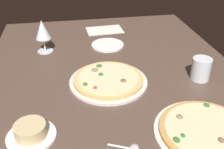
# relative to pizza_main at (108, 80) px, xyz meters

# --- Properties ---
(dining_table) EXTENTS (1.50, 1.10, 0.04)m
(dining_table) POSITION_rel_pizza_main_xyz_m (0.02, -0.03, -0.03)
(dining_table) COLOR brown
(dining_table) RESTS_ON ground
(pizza_main) EXTENTS (0.32, 0.32, 0.03)m
(pizza_main) POSITION_rel_pizza_main_xyz_m (0.00, 0.00, 0.00)
(pizza_main) COLOR silver
(pizza_main) RESTS_ON dining_table
(pizza_side) EXTENTS (0.33, 0.33, 0.03)m
(pizza_side) POSITION_rel_pizza_main_xyz_m (-0.35, -0.25, 0.00)
(pizza_side) COLOR silver
(pizza_side) RESTS_ON dining_table
(ramekin_on_saucer) EXTENTS (0.15, 0.15, 0.05)m
(ramekin_on_saucer) POSITION_rel_pizza_main_xyz_m (-0.26, 0.28, 0.01)
(ramekin_on_saucer) COLOR white
(ramekin_on_saucer) RESTS_ON dining_table
(wine_glass_far) EXTENTS (0.08, 0.08, 0.16)m
(wine_glass_far) POSITION_rel_pizza_main_xyz_m (0.34, 0.26, 0.10)
(wine_glass_far) COLOR silver
(wine_glass_far) RESTS_ON dining_table
(water_glass) EXTENTS (0.08, 0.08, 0.09)m
(water_glass) POSITION_rel_pizza_main_xyz_m (-0.04, -0.38, 0.03)
(water_glass) COLOR silver
(water_glass) RESTS_ON dining_table
(side_plate) EXTENTS (0.17, 0.17, 0.01)m
(side_plate) POSITION_rel_pizza_main_xyz_m (0.35, -0.05, -0.01)
(side_plate) COLOR white
(side_plate) RESTS_ON dining_table
(paper_menu) EXTENTS (0.15, 0.22, 0.00)m
(paper_menu) POSITION_rel_pizza_main_xyz_m (0.57, -0.07, -0.01)
(paper_menu) COLOR silver
(paper_menu) RESTS_ON dining_table
(spoon) EXTENTS (0.06, 0.09, 0.01)m
(spoon) POSITION_rel_pizza_main_xyz_m (-0.37, -0.01, -0.01)
(spoon) COLOR silver
(spoon) RESTS_ON dining_table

